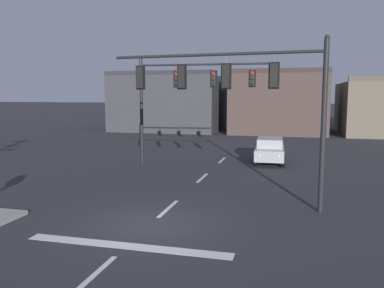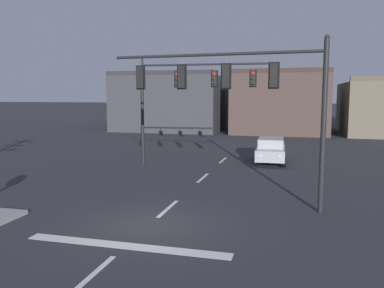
{
  "view_description": "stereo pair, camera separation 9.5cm",
  "coord_description": "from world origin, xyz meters",
  "views": [
    {
      "loc": [
        4.69,
        -12.42,
        4.45
      ],
      "look_at": [
        0.61,
        3.38,
        2.42
      ],
      "focal_mm": 37.07,
      "sensor_mm": 36.0,
      "label": 1
    },
    {
      "loc": [
        4.78,
        -12.4,
        4.45
      ],
      "look_at": [
        0.61,
        3.38,
        2.42
      ],
      "focal_mm": 37.07,
      "sensor_mm": 36.0,
      "label": 2
    }
  ],
  "objects": [
    {
      "name": "ground_plane",
      "position": [
        0.0,
        0.0,
        0.0
      ],
      "size": [
        400.0,
        400.0,
        0.0
      ],
      "primitive_type": "plane",
      "color": "#2B2B30"
    },
    {
      "name": "stop_bar_paint",
      "position": [
        0.0,
        -2.0,
        0.0
      ],
      "size": [
        6.4,
        0.5,
        0.01
      ],
      "primitive_type": "cube",
      "color": "silver",
      "rests_on": "ground"
    },
    {
      "name": "lane_centreline",
      "position": [
        0.0,
        2.0,
        0.0
      ],
      "size": [
        0.16,
        26.4,
        0.01
      ],
      "color": "silver",
      "rests_on": "ground"
    },
    {
      "name": "signal_mast_near_side",
      "position": [
        2.72,
        3.24,
        4.69
      ],
      "size": [
        8.66,
        0.85,
        6.62
      ],
      "color": "black",
      "rests_on": "ground"
    },
    {
      "name": "signal_mast_far_side",
      "position": [
        -1.92,
        11.07,
        4.76
      ],
      "size": [
        8.35,
        0.53,
        6.78
      ],
      "color": "black",
      "rests_on": "ground"
    },
    {
      "name": "car_lot_nearside",
      "position": [
        3.21,
        13.85,
        0.86
      ],
      "size": [
        2.05,
        4.51,
        1.61
      ],
      "color": "#9EA0A5",
      "rests_on": "ground"
    },
    {
      "name": "building_row",
      "position": [
        7.17,
        36.09,
        3.52
      ],
      "size": [
        46.97,
        13.59,
        9.23
      ],
      "color": "#38383D",
      "rests_on": "ground"
    }
  ]
}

